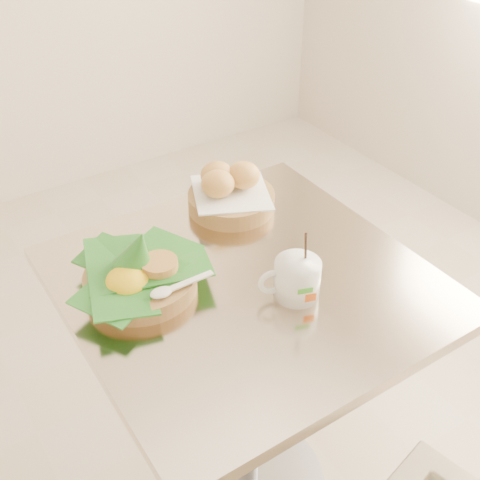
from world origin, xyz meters
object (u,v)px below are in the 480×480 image
cafe_table (246,354)px  coffee_mug (296,278)px  rice_basket (140,274)px  bread_basket (229,192)px

cafe_table → coffee_mug: (0.05, -0.09, 0.26)m
cafe_table → rice_basket: (-0.19, 0.09, 0.26)m
rice_basket → coffee_mug: coffee_mug is taller
cafe_table → bread_basket: bearing=65.1°
rice_basket → cafe_table: bearing=-24.9°
cafe_table → rice_basket: rice_basket is taller
cafe_table → coffee_mug: coffee_mug is taller
cafe_table → coffee_mug: 0.28m
cafe_table → bread_basket: bread_basket is taller
cafe_table → rice_basket: size_ratio=2.70×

